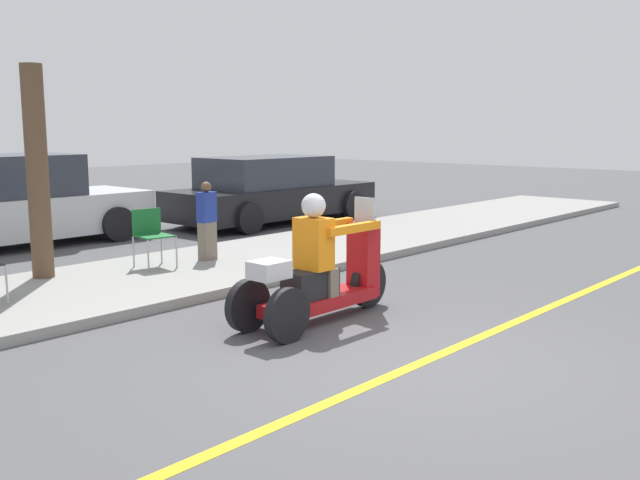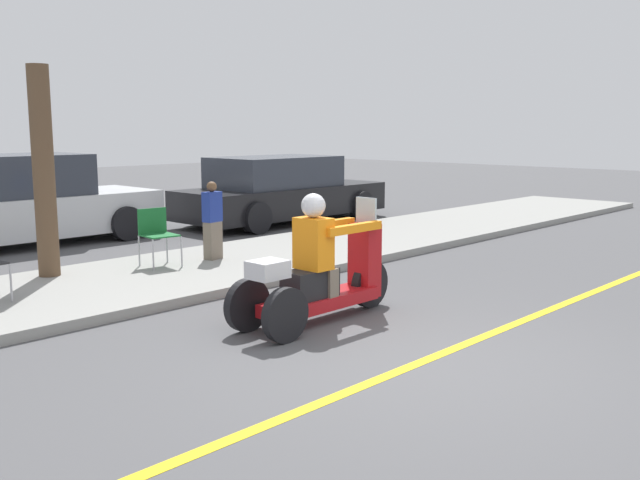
# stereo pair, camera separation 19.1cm
# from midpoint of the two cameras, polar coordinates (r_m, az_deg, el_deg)

# --- Properties ---
(ground_plane) EXTENTS (60.00, 60.00, 0.00)m
(ground_plane) POSITION_cam_midpoint_polar(r_m,az_deg,el_deg) (6.56, 7.29, -9.72)
(ground_plane) COLOR #4C4C4F
(lane_stripe) EXTENTS (24.00, 0.12, 0.01)m
(lane_stripe) POSITION_cam_midpoint_polar(r_m,az_deg,el_deg) (6.89, 9.28, -8.81)
(lane_stripe) COLOR gold
(lane_stripe) RESTS_ON ground
(sidewalk_strip) EXTENTS (28.00, 2.80, 0.12)m
(sidewalk_strip) POSITION_cam_midpoint_polar(r_m,az_deg,el_deg) (9.81, -15.39, -3.27)
(sidewalk_strip) COLOR gray
(sidewalk_strip) RESTS_ON ground
(motorcycle_trike) EXTENTS (2.20, 0.67, 1.41)m
(motorcycle_trike) POSITION_cam_midpoint_polar(r_m,az_deg,el_deg) (7.71, -0.71, -2.87)
(motorcycle_trike) COLOR black
(motorcycle_trike) RESTS_ON ground
(spectator_near_curb) EXTENTS (0.30, 0.21, 1.17)m
(spectator_near_curb) POSITION_cam_midpoint_polar(r_m,az_deg,el_deg) (10.79, -9.54, 1.41)
(spectator_near_curb) COLOR #726656
(spectator_near_curb) RESTS_ON sidewalk_strip
(folding_chair_curbside) EXTENTS (0.51, 0.51, 0.82)m
(folding_chair_curbside) POSITION_cam_midpoint_polar(r_m,az_deg,el_deg) (10.43, -13.89, 0.68)
(folding_chair_curbside) COLOR #A5A8AD
(folding_chair_curbside) RESTS_ON sidewalk_strip
(parked_car_lot_far) EXTENTS (4.90, 2.06, 1.45)m
(parked_car_lot_far) POSITION_cam_midpoint_polar(r_m,az_deg,el_deg) (15.69, -4.30, 3.90)
(parked_car_lot_far) COLOR black
(parked_car_lot_far) RESTS_ON ground
(parked_car_lot_right) EXTENTS (4.82, 2.00, 1.61)m
(parked_car_lot_right) POSITION_cam_midpoint_polar(r_m,az_deg,el_deg) (13.65, -24.24, 2.62)
(parked_car_lot_right) COLOR silver
(parked_car_lot_right) RESTS_ON ground
(tree_trunk) EXTENTS (0.28, 0.28, 2.78)m
(tree_trunk) POSITION_cam_midpoint_polar(r_m,az_deg,el_deg) (10.04, -22.18, 5.02)
(tree_trunk) COLOR brown
(tree_trunk) RESTS_ON sidewalk_strip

